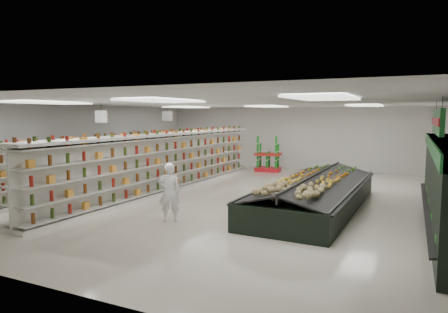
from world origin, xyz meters
The scene contains 15 objects.
floor centered at (0.00, 0.00, 0.00)m, with size 16.00×16.00×0.00m, color beige.
ceiling centered at (0.00, 0.00, 3.20)m, with size 14.00×16.00×0.02m, color white.
wall_back centered at (0.00, 8.00, 1.60)m, with size 14.00×0.02×3.20m, color silver.
wall_front centered at (0.00, -8.00, 1.60)m, with size 14.00×0.02×3.20m, color silver.
wall_left centered at (-7.00, 0.00, 1.60)m, with size 0.02×16.00×3.20m, color silver.
produce_wall_case centered at (6.53, -1.50, 1.24)m, with size 0.93×8.00×2.20m.
aisle_sign_near centered at (-3.80, -2.00, 2.75)m, with size 0.52×0.06×0.75m.
aisle_sign_far centered at (-3.80, 2.00, 2.75)m, with size 0.52×0.06×0.75m.
hortifruti_banner centered at (6.25, -1.50, 2.65)m, with size 0.12×3.20×0.95m.
gondola_left centered at (-5.37, -0.11, 0.89)m, with size 1.00×11.24×1.95m.
gondola_center centered at (-2.50, -0.13, 0.98)m, with size 1.42×12.39×2.14m.
produce_island centered at (3.12, -0.53, 0.47)m, with size 2.75×7.06×1.04m.
soda_endcap centered at (-0.74, 6.32, 0.78)m, with size 1.37×1.02×1.62m.
shopper_main centered at (-0.02, -3.70, 0.78)m, with size 0.57×0.37×1.56m, color white.
shopper_background centered at (-2.80, 4.37, 0.88)m, with size 0.86×0.53×1.77m, color tan.
Camera 1 is at (5.70, -12.43, 2.81)m, focal length 32.00 mm.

